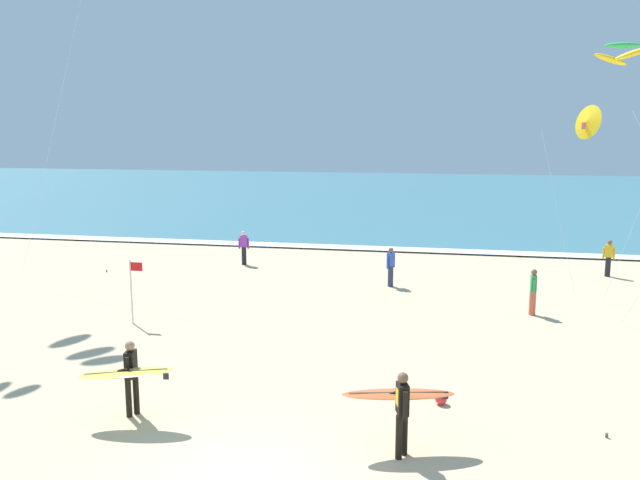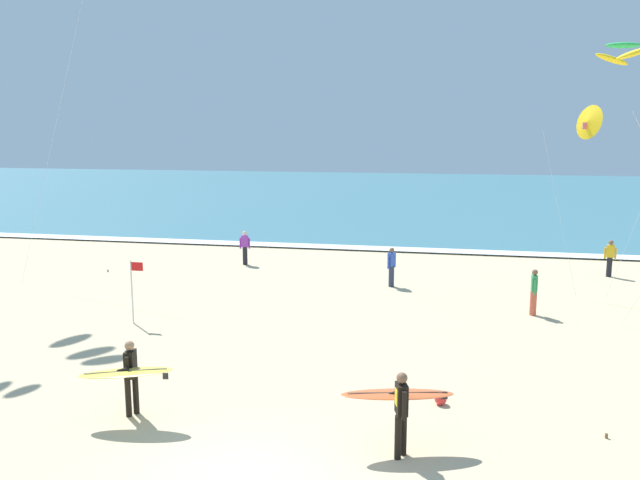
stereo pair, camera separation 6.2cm
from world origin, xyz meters
name	(u,v)px [view 2 (the right image)]	position (x,y,z in m)	size (l,w,h in m)	color
ocean_water	(415,194)	(0.00, 52.96, 0.04)	(160.00, 60.00, 0.08)	teal
shoreline_foam	(382,248)	(0.00, 23.26, 0.09)	(160.00, 1.26, 0.01)	white
surfer_lead	(128,373)	(-3.26, 2.15, 1.05)	(2.12, 1.09, 1.71)	black
surfer_trailing	(399,402)	(2.61, 1.81, 1.05)	(2.32, 1.20, 1.71)	black
kite_arc_emerald_low	(623,53)	(9.01, 14.24, 8.78)	(3.39, 2.58, 9.14)	yellow
kite_delta_golden_distant	(588,123)	(8.14, 14.80, 6.47)	(1.79, 2.72, 7.12)	yellow
bystander_yellow_top	(610,258)	(10.19, 18.98, 0.81)	(0.48, 0.26, 1.59)	black
bystander_blue_top	(392,267)	(1.21, 15.36, 0.81)	(0.32, 0.44, 1.59)	#2D334C
bystander_green_top	(534,292)	(6.31, 12.25, 0.81)	(0.22, 0.50, 1.59)	#D8593F
bystander_purple_top	(245,247)	(-5.88, 18.29, 0.81)	(0.49, 0.23, 1.59)	black
lifeguard_flag	(133,285)	(-6.50, 8.67, 1.27)	(0.45, 0.05, 2.10)	silver
beach_ball	(441,399)	(3.38, 4.23, 0.14)	(0.28, 0.28, 0.28)	red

